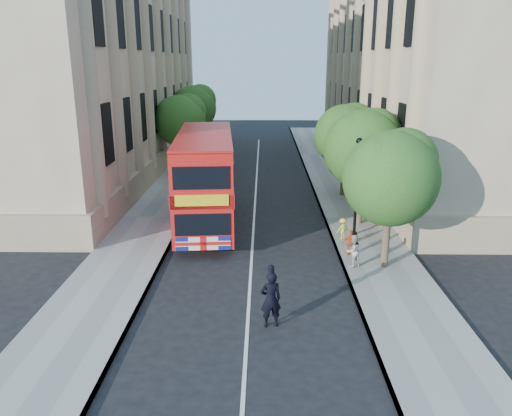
{
  "coord_description": "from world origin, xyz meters",
  "views": [
    {
      "loc": [
        0.52,
        -17.22,
        8.7
      ],
      "look_at": [
        0.2,
        4.44,
        2.3
      ],
      "focal_mm": 35.0,
      "sensor_mm": 36.0,
      "label": 1
    }
  ],
  "objects_px": {
    "lamp_post": "(356,195)",
    "box_van": "(206,188)",
    "double_decker_bus": "(206,176)",
    "police_constable": "(271,299)",
    "woman_pedestrian": "(353,251)"
  },
  "relations": [
    {
      "from": "double_decker_bus",
      "to": "police_constable",
      "type": "bearing_deg",
      "value": -77.6
    },
    {
      "from": "box_van",
      "to": "woman_pedestrian",
      "type": "distance_m",
      "value": 11.17
    },
    {
      "from": "lamp_post",
      "to": "woman_pedestrian",
      "type": "distance_m",
      "value": 3.57
    },
    {
      "from": "double_decker_bus",
      "to": "police_constable",
      "type": "xyz_separation_m",
      "value": [
        3.38,
        -11.02,
        -1.72
      ]
    },
    {
      "from": "woman_pedestrian",
      "to": "box_van",
      "type": "bearing_deg",
      "value": -80.29
    },
    {
      "from": "double_decker_bus",
      "to": "woman_pedestrian",
      "type": "height_order",
      "value": "double_decker_bus"
    },
    {
      "from": "double_decker_bus",
      "to": "woman_pedestrian",
      "type": "xyz_separation_m",
      "value": [
        7.0,
        -6.12,
        -1.87
      ]
    },
    {
      "from": "lamp_post",
      "to": "double_decker_bus",
      "type": "distance_m",
      "value": 8.18
    },
    {
      "from": "double_decker_bus",
      "to": "box_van",
      "type": "xyz_separation_m",
      "value": [
        -0.29,
        2.31,
        -1.24
      ]
    },
    {
      "from": "box_van",
      "to": "woman_pedestrian",
      "type": "relative_size",
      "value": 3.74
    },
    {
      "from": "box_van",
      "to": "woman_pedestrian",
      "type": "bearing_deg",
      "value": -54.13
    },
    {
      "from": "police_constable",
      "to": "woman_pedestrian",
      "type": "relative_size",
      "value": 1.37
    },
    {
      "from": "lamp_post",
      "to": "box_van",
      "type": "relative_size",
      "value": 0.95
    },
    {
      "from": "double_decker_bus",
      "to": "police_constable",
      "type": "height_order",
      "value": "double_decker_bus"
    },
    {
      "from": "lamp_post",
      "to": "box_van",
      "type": "height_order",
      "value": "lamp_post"
    }
  ]
}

